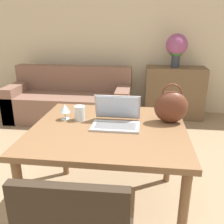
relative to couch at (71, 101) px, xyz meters
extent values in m
cube|color=beige|center=(0.89, 0.60, 1.06)|extent=(10.00, 0.06, 2.70)
cube|color=brown|center=(0.90, -2.03, 0.43)|extent=(1.13, 1.03, 0.04)
cylinder|color=brown|center=(0.39, -2.48, 0.06)|extent=(0.06, 0.06, 0.69)
cylinder|color=brown|center=(1.41, -2.48, 0.06)|extent=(0.06, 0.06, 0.69)
cylinder|color=brown|center=(0.39, -1.57, 0.06)|extent=(0.06, 0.06, 0.69)
cylinder|color=brown|center=(1.41, -1.57, 0.06)|extent=(0.06, 0.06, 0.69)
cube|color=#7F5B4C|center=(0.00, -0.05, -0.08)|extent=(1.91, 0.79, 0.42)
cube|color=#7F5B4C|center=(0.00, 0.25, 0.33)|extent=(1.91, 0.20, 0.40)
cube|color=#7F5B4C|center=(-0.85, -0.05, -0.01)|extent=(0.20, 0.79, 0.56)
cube|color=#7F5B4C|center=(0.85, -0.05, -0.01)|extent=(0.20, 0.79, 0.56)
cube|color=brown|center=(1.65, 0.29, 0.12)|extent=(0.92, 0.40, 0.82)
cube|color=#ADADB2|center=(0.95, -2.02, 0.45)|extent=(0.35, 0.21, 0.02)
cube|color=slate|center=(0.95, -2.03, 0.46)|extent=(0.30, 0.13, 0.00)
cube|color=#ADADB2|center=(0.95, -1.88, 0.56)|extent=(0.35, 0.07, 0.20)
cube|color=silver|center=(0.95, -1.89, 0.56)|extent=(0.32, 0.06, 0.18)
cylinder|color=silver|center=(0.65, -1.91, 0.50)|extent=(0.08, 0.08, 0.12)
cylinder|color=silver|center=(0.53, -1.91, 0.45)|extent=(0.07, 0.07, 0.01)
cylinder|color=silver|center=(0.53, -1.91, 0.48)|extent=(0.01, 0.01, 0.06)
cone|color=silver|center=(0.53, -1.91, 0.54)|extent=(0.08, 0.08, 0.07)
ellipsoid|color=#592D1E|center=(1.36, -1.87, 0.57)|extent=(0.25, 0.15, 0.25)
torus|color=#592D1E|center=(1.36, -1.87, 0.68)|extent=(0.15, 0.01, 0.15)
cylinder|color=#333847|center=(1.63, 0.27, 0.64)|extent=(0.13, 0.13, 0.22)
sphere|color=#3D6B38|center=(1.63, 0.27, 0.81)|extent=(0.24, 0.24, 0.24)
sphere|color=#994C7F|center=(1.63, 0.27, 0.88)|extent=(0.33, 0.33, 0.33)
camera|label=1|loc=(1.14, -3.72, 1.17)|focal=40.00mm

